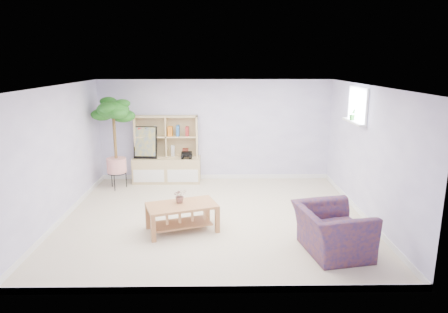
{
  "coord_description": "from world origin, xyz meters",
  "views": [
    {
      "loc": [
        0.09,
        -6.93,
        2.8
      ],
      "look_at": [
        0.18,
        0.36,
        1.06
      ],
      "focal_mm": 32.0,
      "sensor_mm": 36.0,
      "label": 1
    }
  ],
  "objects_px": {
    "floor_tree": "(115,144)",
    "armchair": "(332,227)",
    "storage_unit": "(166,150)",
    "coffee_table": "(182,217)"
  },
  "relations": [
    {
      "from": "storage_unit",
      "to": "floor_tree",
      "type": "bearing_deg",
      "value": -154.92
    },
    {
      "from": "armchair",
      "to": "floor_tree",
      "type": "bearing_deg",
      "value": 40.73
    },
    {
      "from": "storage_unit",
      "to": "armchair",
      "type": "xyz_separation_m",
      "value": [
        2.92,
        -3.66,
        -0.39
      ]
    },
    {
      "from": "floor_tree",
      "to": "armchair",
      "type": "relative_size",
      "value": 1.91
    },
    {
      "from": "coffee_table",
      "to": "armchair",
      "type": "bearing_deg",
      "value": -38.66
    },
    {
      "from": "coffee_table",
      "to": "armchair",
      "type": "height_order",
      "value": "armchair"
    },
    {
      "from": "storage_unit",
      "to": "armchair",
      "type": "bearing_deg",
      "value": -51.44
    },
    {
      "from": "coffee_table",
      "to": "floor_tree",
      "type": "height_order",
      "value": "floor_tree"
    },
    {
      "from": "coffee_table",
      "to": "storage_unit",
      "type": "bearing_deg",
      "value": 83.15
    },
    {
      "from": "floor_tree",
      "to": "armchair",
      "type": "height_order",
      "value": "floor_tree"
    }
  ]
}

